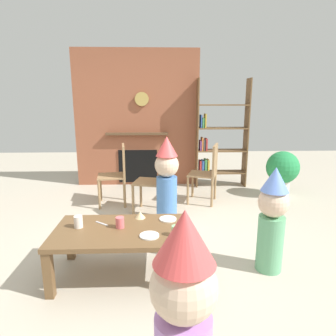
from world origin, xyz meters
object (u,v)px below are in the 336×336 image
Objects in this scene: birthday_cake_slice at (140,215)px; paper_cup_center at (78,222)px; paper_cup_near_left at (120,222)px; dining_chair_middle at (156,177)px; potted_plant_tall at (282,170)px; dining_chair_left at (118,171)px; paper_cup_near_right at (175,231)px; child_by_the_chairs at (167,177)px; paper_plate_rear at (149,236)px; child_in_pink at (272,217)px; dining_chair_right at (208,170)px; coffee_table at (122,236)px; paper_plate_front at (168,219)px; child_with_cone_hat at (183,319)px; bookshelf at (217,140)px.

paper_cup_center is at bearing -160.07° from birthday_cake_slice.
paper_cup_near_left is 0.11× the size of dining_chair_middle.
dining_chair_left is at bearing -173.62° from potted_plant_tall.
paper_cup_near_left is 0.98× the size of birthday_cake_slice.
dining_chair_middle is at bearing 83.29° from birthday_cake_slice.
dining_chair_left is at bearing 110.27° from paper_cup_near_right.
birthday_cake_slice is at bearing 3.21° from child_by_the_chairs.
child_by_the_chairs is at bearing 131.07° from dining_chair_middle.
birthday_cake_slice is (-0.10, 0.39, 0.03)m from paper_plate_rear.
paper_cup_near_right is at bearing -129.36° from potted_plant_tall.
dining_chair_right is (-0.26, 1.83, -0.00)m from child_in_pink.
dining_chair_middle is at bearing 95.99° from paper_cup_near_right.
coffee_table is 1.07× the size of child_by_the_chairs.
dining_chair_left reaches higher than paper_cup_near_left.
dining_chair_left and dining_chair_middle have the same top height.
child_by_the_chairs is at bearing 88.79° from paper_plate_front.
paper_cup_near_right is at bearing 102.70° from dining_chair_left.
paper_plate_rear is (-0.22, -0.01, -0.04)m from paper_cup_near_right.
dining_chair_right is (0.79, 0.39, 0.00)m from dining_chair_middle.
dining_chair_right is (1.10, 1.83, 0.02)m from paper_cup_near_left.
dining_chair_left is at bearing -112.58° from child_by_the_chairs.
child_with_cone_hat is 3.19m from dining_chair_left.
paper_cup_near_right is 0.34m from paper_plate_front.
child_by_the_chairs is 0.96m from dining_chair_left.
potted_plant_tall is (1.92, 1.94, -0.00)m from paper_plate_front.
paper_cup_center is at bearing 78.83° from dining_chair_left.
coffee_table is 12.05× the size of paper_cup_near_left.
coffee_table is at bearing -121.00° from birthday_cake_slice.
coffee_table is 1.35m from child_with_cone_hat.
potted_plant_tall is at bearing 178.81° from dining_chair_left.
dining_chair_left is 2.62m from potted_plant_tall.
bookshelf is at bearing 57.02° from paper_cup_center.
bookshelf is at bearing 62.96° from paper_cup_near_left.
paper_plate_rear is at bearing -132.40° from potted_plant_tall.
paper_cup_near_right is 0.10× the size of dining_chair_middle.
dining_chair_left is at bearing -150.65° from bookshelf.
coffee_table is at bearing -0.00° from child_by_the_chairs.
child_with_cone_hat reaches higher than dining_chair_middle.
child_by_the_chairs is 1.22× the size of dining_chair_left.
child_by_the_chairs reaches higher than child_in_pink.
child_in_pink is at bearing -10.04° from birthday_cake_slice.
dining_chair_middle is at bearing -161.99° from potted_plant_tall.
bookshelf reaches higher than paper_cup_near_left.
dining_chair_left reaches higher than paper_cup_near_right.
dining_chair_left is (-1.66, -0.93, -0.34)m from bookshelf.
paper_plate_front is 1.61× the size of birthday_cake_slice.
child_with_cone_hat is (0.45, -1.29, 0.10)m from paper_cup_near_left.
paper_cup_near_left is at bearing 77.30° from dining_chair_right.
potted_plant_tall reaches higher than paper_cup_center.
child_by_the_chairs reaches higher than paper_cup_near_right.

